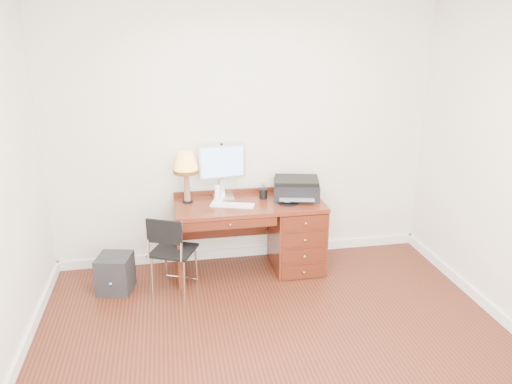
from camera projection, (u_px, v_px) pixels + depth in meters
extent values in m
plane|color=#3B170D|center=(279.00, 350.00, 3.98)|extent=(4.00, 4.00, 0.00)
plane|color=silver|center=(243.00, 137.00, 5.17)|extent=(4.00, 0.00, 4.00)
cube|color=white|center=(245.00, 251.00, 5.58)|extent=(4.00, 0.03, 0.10)
cube|color=white|center=(13.00, 375.00, 3.62)|extent=(0.03, 3.50, 0.10)
cube|color=white|center=(503.00, 319.00, 4.30)|extent=(0.03, 3.50, 0.10)
cube|color=maroon|center=(249.00, 205.00, 5.04)|extent=(1.50, 0.65, 0.04)
cube|color=maroon|center=(296.00, 235.00, 5.25)|extent=(0.50, 0.61, 0.71)
cube|color=maroon|center=(178.00, 244.00, 5.04)|extent=(0.04, 0.61, 0.71)
cube|color=#501C10|center=(223.00, 220.00, 5.36)|extent=(0.96, 0.03, 0.39)
cube|color=#501C10|center=(230.00, 224.00, 4.74)|extent=(0.91, 0.03, 0.09)
sphere|color=#BF8C3F|center=(305.00, 249.00, 4.94)|extent=(0.03, 0.03, 0.03)
cube|color=silver|center=(223.00, 197.00, 5.20)|extent=(0.23, 0.18, 0.01)
cube|color=silver|center=(223.00, 187.00, 5.21)|extent=(0.05, 0.03, 0.17)
cube|color=silver|center=(222.00, 162.00, 5.11)|extent=(0.48, 0.09, 0.34)
cube|color=#4C8CF2|center=(223.00, 162.00, 5.09)|extent=(0.44, 0.05, 0.31)
cube|color=white|center=(232.00, 205.00, 4.95)|extent=(0.45, 0.25, 0.02)
cylinder|color=black|center=(288.00, 203.00, 5.04)|extent=(0.22, 0.22, 0.01)
ellipsoid|color=white|center=(288.00, 200.00, 5.03)|extent=(0.10, 0.06, 0.04)
cube|color=black|center=(296.00, 190.00, 5.17)|extent=(0.53, 0.46, 0.17)
cube|color=black|center=(296.00, 180.00, 5.14)|extent=(0.51, 0.43, 0.04)
cylinder|color=black|center=(188.00, 201.00, 5.06)|extent=(0.11, 0.11, 0.02)
cone|color=#966047|center=(187.00, 186.00, 5.01)|extent=(0.07, 0.07, 0.31)
cone|color=#FFC550|center=(186.00, 162.00, 4.93)|extent=(0.25, 0.25, 0.19)
cylinder|color=#593814|center=(186.00, 171.00, 4.96)|extent=(0.25, 0.25, 0.04)
cube|color=white|center=(218.00, 202.00, 5.00)|extent=(0.12, 0.12, 0.04)
cube|color=white|center=(218.00, 193.00, 4.97)|extent=(0.06, 0.07, 0.16)
cylinder|color=black|center=(263.00, 194.00, 5.15)|extent=(0.08, 0.08, 0.10)
cube|color=black|center=(174.00, 250.00, 4.73)|extent=(0.50, 0.50, 0.02)
cube|color=black|center=(172.00, 232.00, 4.48)|extent=(0.32, 0.16, 0.23)
cylinder|color=silver|center=(158.00, 264.00, 4.92)|extent=(0.02, 0.02, 0.43)
cylinder|color=silver|center=(191.00, 262.00, 4.98)|extent=(0.02, 0.02, 0.43)
cylinder|color=silver|center=(158.00, 280.00, 4.62)|extent=(0.02, 0.02, 0.43)
cylinder|color=silver|center=(192.00, 277.00, 4.68)|extent=(0.02, 0.02, 0.43)
cylinder|color=silver|center=(155.00, 241.00, 4.48)|extent=(0.02, 0.02, 0.38)
cylinder|color=silver|center=(191.00, 239.00, 4.53)|extent=(0.02, 0.02, 0.38)
cube|color=black|center=(115.00, 273.00, 4.81)|extent=(0.37, 0.37, 0.36)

